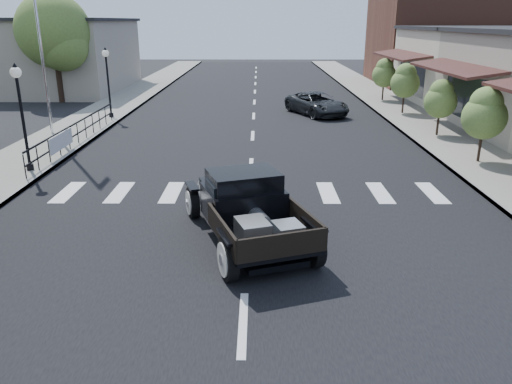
{
  "coord_description": "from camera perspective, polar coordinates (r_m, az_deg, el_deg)",
  "views": [
    {
      "loc": [
        0.26,
        -10.46,
        5.02
      ],
      "look_at": [
        0.21,
        1.2,
        1.0
      ],
      "focal_mm": 35.0,
      "sensor_mm": 36.0,
      "label": 1
    }
  ],
  "objects": [
    {
      "name": "ground",
      "position": [
        11.61,
        -1.06,
        -6.62
      ],
      "size": [
        120.0,
        120.0,
        0.0
      ],
      "primitive_type": "plane",
      "color": "black",
      "rests_on": "ground"
    },
    {
      "name": "road",
      "position": [
        25.95,
        -0.31,
        7.87
      ],
      "size": [
        14.0,
        80.0,
        0.02
      ],
      "primitive_type": "cube",
      "color": "black",
      "rests_on": "ground"
    },
    {
      "name": "road_markings",
      "position": [
        21.07,
        -0.45,
        5.22
      ],
      "size": [
        12.0,
        60.0,
        0.06
      ],
      "primitive_type": null,
      "color": "silver",
      "rests_on": "ground"
    },
    {
      "name": "sidewalk_left",
      "position": [
        27.38,
        -18.56,
        7.61
      ],
      "size": [
        3.0,
        80.0,
        0.15
      ],
      "primitive_type": "cube",
      "color": "gray",
      "rests_on": "ground"
    },
    {
      "name": "sidewalk_right",
      "position": [
        27.22,
        18.06,
        7.6
      ],
      "size": [
        3.0,
        80.0,
        0.15
      ],
      "primitive_type": "cube",
      "color": "gray",
      "rests_on": "ground"
    },
    {
      "name": "low_building_left",
      "position": [
        41.46,
        -22.03,
        14.19
      ],
      "size": [
        10.0,
        12.0,
        5.0
      ],
      "primitive_type": "cube",
      "color": "gray",
      "rests_on": "ground"
    },
    {
      "name": "storefront_far",
      "position": [
        35.76,
        25.29,
        12.8
      ],
      "size": [
        10.0,
        9.0,
        4.5
      ],
      "primitive_type": "cube",
      "color": "#BEB6A1",
      "rests_on": "ground"
    },
    {
      "name": "far_building_right",
      "position": [
        45.14,
        20.84,
        15.89
      ],
      "size": [
        11.0,
        10.0,
        7.0
      ],
      "primitive_type": "cube",
      "color": "brown",
      "rests_on": "ground"
    },
    {
      "name": "railing",
      "position": [
        22.25,
        -19.73,
        6.56
      ],
      "size": [
        0.08,
        10.0,
        1.0
      ],
      "primitive_type": null,
      "color": "black",
      "rests_on": "sidewalk_left"
    },
    {
      "name": "banner",
      "position": [
        20.44,
        -21.28,
        4.78
      ],
      "size": [
        0.04,
        2.2,
        0.6
      ],
      "primitive_type": null,
      "color": "silver",
      "rests_on": "sidewalk_left"
    },
    {
      "name": "lamp_post_b",
      "position": [
        18.5,
        -25.11,
        7.65
      ],
      "size": [
        0.36,
        0.36,
        3.58
      ],
      "primitive_type": null,
      "color": "black",
      "rests_on": "sidewalk_left"
    },
    {
      "name": "lamp_post_c",
      "position": [
        27.78,
        -16.53,
        11.88
      ],
      "size": [
        0.36,
        0.36,
        3.58
      ],
      "primitive_type": null,
      "color": "black",
      "rests_on": "sidewalk_left"
    },
    {
      "name": "big_tree_far",
      "position": [
        34.92,
        -21.94,
        14.95
      ],
      "size": [
        4.56,
        4.56,
        6.7
      ],
      "primitive_type": null,
      "color": "#506A2D",
      "rests_on": "ground"
    },
    {
      "name": "small_tree_b",
      "position": [
        19.72,
        24.51,
        6.87
      ],
      "size": [
        1.56,
        1.56,
        2.6
      ],
      "primitive_type": null,
      "color": "#5A7736",
      "rests_on": "sidewalk_right"
    },
    {
      "name": "small_tree_c",
      "position": [
        23.82,
        20.25,
        8.95
      ],
      "size": [
        1.42,
        1.42,
        2.37
      ],
      "primitive_type": null,
      "color": "#5A7736",
      "rests_on": "sidewalk_right"
    },
    {
      "name": "small_tree_d",
      "position": [
        29.16,
        16.6,
        11.19
      ],
      "size": [
        1.56,
        1.56,
        2.6
      ],
      "primitive_type": null,
      "color": "#5A7736",
      "rests_on": "sidewalk_right"
    },
    {
      "name": "small_tree_e",
      "position": [
        33.73,
        14.4,
        12.28
      ],
      "size": [
        1.52,
        1.52,
        2.53
      ],
      "primitive_type": null,
      "color": "#5A7736",
      "rests_on": "sidewalk_right"
    },
    {
      "name": "hotrod_pickup",
      "position": [
        11.75,
        -1.08,
        -1.75
      ],
      "size": [
        3.79,
        5.42,
        1.71
      ],
      "primitive_type": null,
      "rotation": [
        0.0,
        0.0,
        0.33
      ],
      "color": "black",
      "rests_on": "ground"
    },
    {
      "name": "second_car",
      "position": [
        28.47,
        6.95,
        9.95
      ],
      "size": [
        3.69,
        4.85,
        1.22
      ],
      "primitive_type": "imported",
      "rotation": [
        0.0,
        0.0,
        0.43
      ],
      "color": "black",
      "rests_on": "ground"
    }
  ]
}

